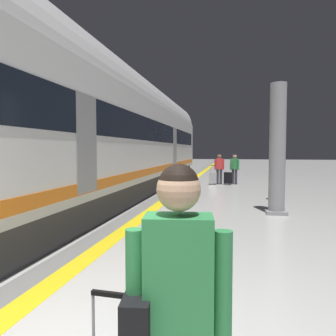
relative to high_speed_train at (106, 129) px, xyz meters
name	(u,v)px	position (x,y,z in m)	size (l,w,h in m)	color
safety_line_strip	(169,197)	(2.06, 1.06, -2.50)	(0.36, 80.00, 0.01)	yellow
tactile_edge_band	(161,197)	(1.76, 1.06, -2.50)	(0.57, 80.00, 0.01)	slate
high_speed_train	(106,129)	(0.00, 0.00, 0.00)	(2.94, 29.63, 4.97)	#38383D
traveller_foreground	(175,306)	(4.13, -9.13, -1.51)	(0.55, 0.33, 1.71)	brown
passenger_near	(235,167)	(4.49, 6.19, -1.59)	(0.46, 0.29, 1.58)	#383842
suitcase_near	(228,178)	(4.17, 5.87, -2.16)	(0.44, 0.39, 0.64)	black
passenger_mid	(219,166)	(3.71, 5.98, -1.58)	(0.50, 0.22, 1.59)	#383842
suitcase_mid	(213,178)	(3.39, 5.83, -2.17)	(0.40, 0.27, 0.99)	#9E9EA3
platform_pillar	(277,152)	(5.60, -1.43, -0.78)	(0.56, 0.56, 3.60)	gray
waste_bin	(276,187)	(5.90, 1.13, -2.04)	(0.46, 0.46, 0.91)	#4C4C51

